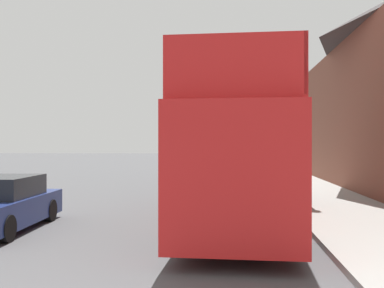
{
  "coord_description": "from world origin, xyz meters",
  "views": [
    {
      "loc": [
        2.74,
        -3.25,
        2.18
      ],
      "look_at": [
        1.86,
        7.17,
        2.17
      ],
      "focal_mm": 42.0,
      "sensor_mm": 36.0,
      "label": 1
    }
  ],
  "objects_px": {
    "tour_bus": "(240,154)",
    "parked_car_ahead_of_bus": "(246,178)",
    "lamp_post_third": "(272,127)",
    "parked_car_far_side": "(0,205)",
    "lamp_post_second": "(304,107)"
  },
  "relations": [
    {
      "from": "tour_bus",
      "to": "parked_car_ahead_of_bus",
      "type": "xyz_separation_m",
      "value": [
        0.45,
        7.23,
        -1.22
      ]
    },
    {
      "from": "lamp_post_third",
      "to": "parked_car_far_side",
      "type": "bearing_deg",
      "value": -119.16
    },
    {
      "from": "parked_car_far_side",
      "to": "lamp_post_second",
      "type": "distance_m",
      "value": 10.13
    },
    {
      "from": "parked_car_far_side",
      "to": "lamp_post_third",
      "type": "xyz_separation_m",
      "value": [
        8.1,
        14.51,
        2.49
      ]
    },
    {
      "from": "tour_bus",
      "to": "lamp_post_second",
      "type": "height_order",
      "value": "lamp_post_second"
    },
    {
      "from": "parked_car_ahead_of_bus",
      "to": "lamp_post_third",
      "type": "bearing_deg",
      "value": 76.24
    },
    {
      "from": "parked_car_ahead_of_bus",
      "to": "lamp_post_second",
      "type": "distance_m",
      "value": 5.13
    },
    {
      "from": "tour_bus",
      "to": "parked_car_far_side",
      "type": "xyz_separation_m",
      "value": [
        -6.04,
        -1.71,
        -1.25
      ]
    },
    {
      "from": "parked_car_ahead_of_bus",
      "to": "parked_car_far_side",
      "type": "bearing_deg",
      "value": -123.64
    },
    {
      "from": "parked_car_far_side",
      "to": "lamp_post_second",
      "type": "relative_size",
      "value": 0.93
    },
    {
      "from": "parked_car_ahead_of_bus",
      "to": "parked_car_far_side",
      "type": "height_order",
      "value": "parked_car_ahead_of_bus"
    },
    {
      "from": "tour_bus",
      "to": "lamp_post_second",
      "type": "xyz_separation_m",
      "value": [
        2.29,
        3.33,
        1.56
      ]
    },
    {
      "from": "parked_car_ahead_of_bus",
      "to": "parked_car_far_side",
      "type": "xyz_separation_m",
      "value": [
        -6.49,
        -8.94,
        -0.03
      ]
    },
    {
      "from": "parked_car_far_side",
      "to": "lamp_post_third",
      "type": "height_order",
      "value": "lamp_post_third"
    },
    {
      "from": "tour_bus",
      "to": "parked_car_far_side",
      "type": "relative_size",
      "value": 2.33
    }
  ]
}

